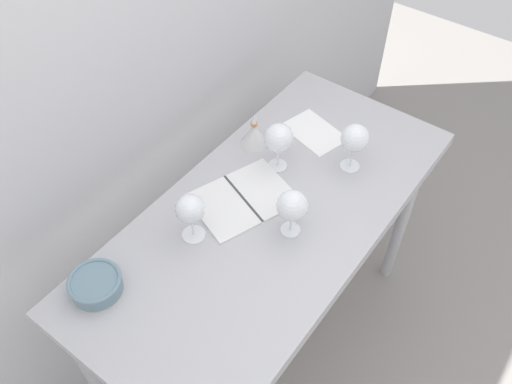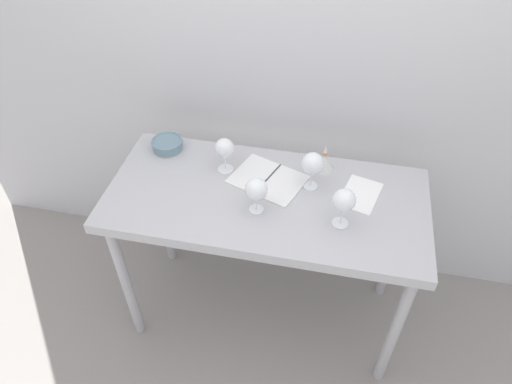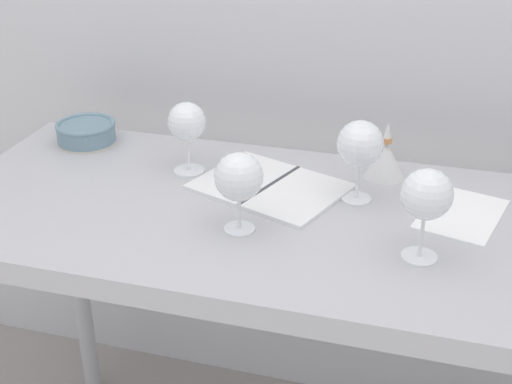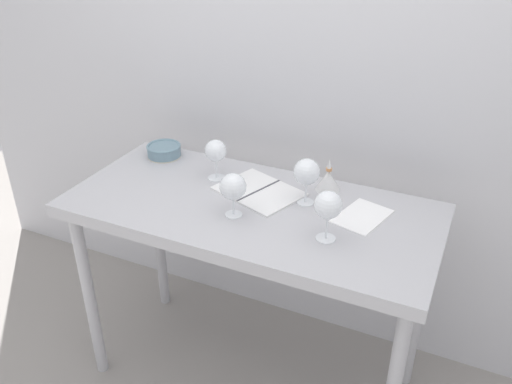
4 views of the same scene
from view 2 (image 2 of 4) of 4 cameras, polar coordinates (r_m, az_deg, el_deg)
name	(u,v)px [view 2 (image 2 of 4)]	position (r m, az deg, el deg)	size (l,w,h in m)	color
ground_plane	(264,309)	(2.74, 0.99, -14.10)	(6.00, 6.00, 0.00)	gray
back_wall	(288,58)	(2.21, 3.95, 16.00)	(3.80, 0.04, 2.60)	silver
steel_counter	(266,213)	(2.11, 1.21, -2.52)	(1.40, 0.65, 0.90)	#AEAEB3
wine_glass_near_center	(256,190)	(1.89, 0.05, 0.24)	(0.10, 0.10, 0.17)	white
wine_glass_far_right	(313,164)	(2.01, 6.91, 3.38)	(0.10, 0.10, 0.18)	white
wine_glass_far_left	(224,149)	(2.10, -3.87, 5.26)	(0.09, 0.09, 0.17)	white
wine_glass_near_right	(344,201)	(1.86, 10.68, -1.10)	(0.09, 0.09, 0.18)	white
open_notebook	(268,179)	(2.11, 1.45, 1.55)	(0.37, 0.33, 0.01)	white
tasting_sheet_upper	(360,194)	(2.09, 12.61, -0.25)	(0.15, 0.22, 0.00)	white
tasting_bowl	(167,144)	(2.30, -10.76, 5.73)	(0.15, 0.15, 0.06)	beige
decanter_funnel	(324,161)	(2.17, 8.31, 3.74)	(0.10, 0.10, 0.13)	silver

